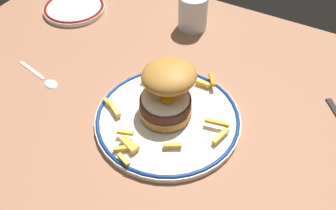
{
  "coord_description": "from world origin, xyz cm",
  "views": [
    {
      "loc": [
        19.91,
        -42.08,
        55.53
      ],
      "look_at": [
        -3.67,
        0.1,
        4.6
      ],
      "focal_mm": 39.37,
      "sensor_mm": 36.0,
      "label": 1
    }
  ],
  "objects_px": {
    "water_glass": "(193,14)",
    "dinner_plate": "(168,118)",
    "burger": "(167,90)",
    "side_plate": "(74,8)",
    "spoon": "(46,80)"
  },
  "relations": [
    {
      "from": "burger",
      "to": "side_plate",
      "type": "distance_m",
      "value": 0.46
    },
    {
      "from": "burger",
      "to": "spoon",
      "type": "height_order",
      "value": "burger"
    },
    {
      "from": "water_glass",
      "to": "side_plate",
      "type": "distance_m",
      "value": 0.33
    },
    {
      "from": "water_glass",
      "to": "spoon",
      "type": "bearing_deg",
      "value": -118.63
    },
    {
      "from": "dinner_plate",
      "to": "side_plate",
      "type": "xyz_separation_m",
      "value": [
        -0.42,
        0.23,
        -0.0
      ]
    },
    {
      "from": "dinner_plate",
      "to": "burger",
      "type": "distance_m",
      "value": 0.06
    },
    {
      "from": "dinner_plate",
      "to": "water_glass",
      "type": "xyz_separation_m",
      "value": [
        -0.1,
        0.31,
        0.03
      ]
    },
    {
      "from": "dinner_plate",
      "to": "spoon",
      "type": "bearing_deg",
      "value": -174.11
    },
    {
      "from": "spoon",
      "to": "water_glass",
      "type": "bearing_deg",
      "value": 61.37
    },
    {
      "from": "burger",
      "to": "water_glass",
      "type": "xyz_separation_m",
      "value": [
        -0.09,
        0.3,
        -0.03
      ]
    },
    {
      "from": "dinner_plate",
      "to": "water_glass",
      "type": "distance_m",
      "value": 0.33
    },
    {
      "from": "water_glass",
      "to": "dinner_plate",
      "type": "bearing_deg",
      "value": -71.7
    },
    {
      "from": "side_plate",
      "to": "water_glass",
      "type": "bearing_deg",
      "value": 15.54
    },
    {
      "from": "burger",
      "to": "side_plate",
      "type": "bearing_deg",
      "value": 152.88
    },
    {
      "from": "water_glass",
      "to": "side_plate",
      "type": "bearing_deg",
      "value": -164.46
    }
  ]
}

